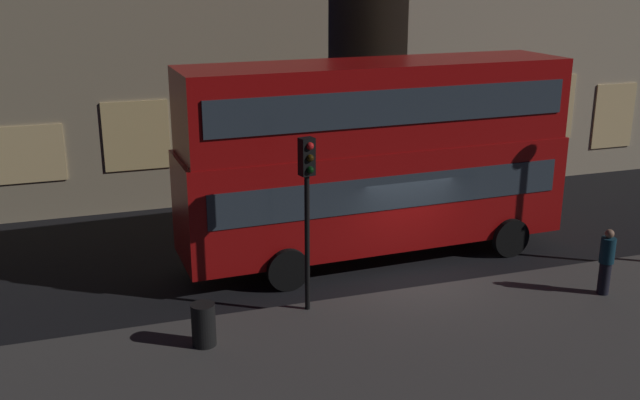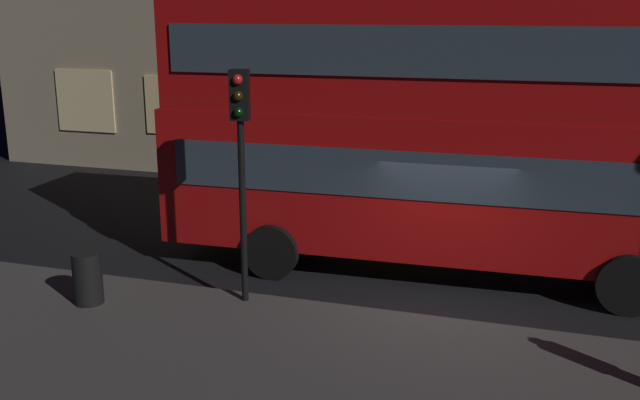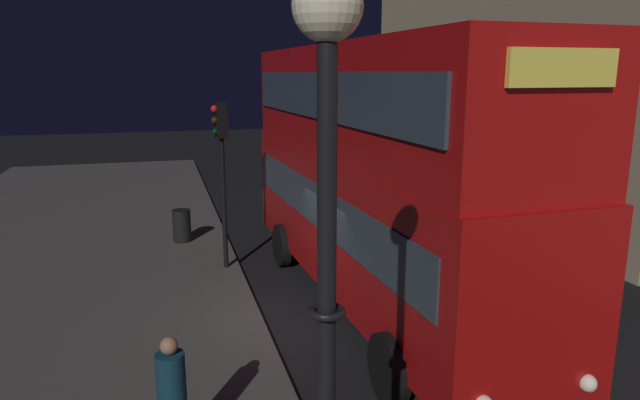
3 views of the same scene
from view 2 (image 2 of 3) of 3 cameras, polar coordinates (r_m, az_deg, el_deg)
The scene contains 4 objects.
ground_plane at distance 13.53m, azimuth 9.12°, elevation -8.17°, with size 80.00×80.00×0.00m, color black.
double_decker_bus at distance 14.46m, azimuth 8.88°, elevation 6.02°, with size 10.92×3.09×5.46m.
traffic_light_near_kerb at distance 12.53m, azimuth -6.21°, elevation 4.79°, with size 0.37×0.39×4.12m.
litter_bin at distance 13.66m, azimuth -17.67°, elevation -5.82°, with size 0.51×0.51×0.94m, color black.
Camera 2 is at (1.70, -12.34, 5.27)m, focal length 41.04 mm.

